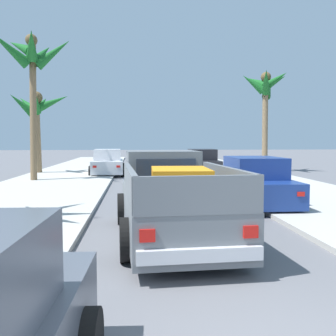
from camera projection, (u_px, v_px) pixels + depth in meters
sidewalk_left at (36, 194)px, 14.10m from camera, size 5.13×60.00×0.12m
sidewalk_right at (289, 191)px, 14.96m from camera, size 5.13×60.00×0.12m
curb_left at (67, 193)px, 14.20m from camera, size 0.16×60.00×0.10m
curb_right at (261, 191)px, 14.86m from camera, size 0.16×60.00×0.10m
pickup_truck at (171, 199)px, 8.00m from camera, size 2.43×5.31×1.80m
car_right_near at (108, 163)px, 22.34m from camera, size 2.15×4.31×1.54m
car_left_mid at (254, 183)px, 11.90m from camera, size 2.06×4.28×1.54m
car_right_mid at (202, 163)px, 22.79m from camera, size 2.12×4.30×1.54m
palm_tree_left_fore at (266, 90)px, 24.16m from camera, size 3.16×4.11×6.49m
palm_tree_right_fore at (36, 109)px, 22.38m from camera, size 3.55×3.39×4.99m
palm_tree_left_back at (32, 61)px, 18.23m from camera, size 3.87×3.57×7.27m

